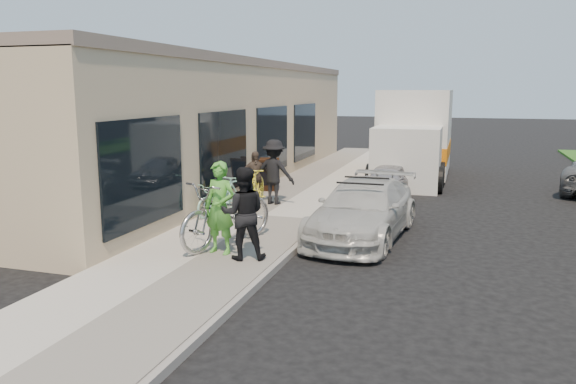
# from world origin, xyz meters

# --- Properties ---
(ground) EXTENTS (120.00, 120.00, 0.00)m
(ground) POSITION_xyz_m (0.00, 0.00, 0.00)
(ground) COLOR black
(ground) RESTS_ON ground
(sidewalk) EXTENTS (3.00, 34.00, 0.15)m
(sidewalk) POSITION_xyz_m (-2.00, 3.00, 0.07)
(sidewalk) COLOR #B3ACA1
(sidewalk) RESTS_ON ground
(curb) EXTENTS (0.12, 34.00, 0.13)m
(curb) POSITION_xyz_m (-0.45, 3.00, 0.07)
(curb) COLOR gray
(curb) RESTS_ON ground
(storefront) EXTENTS (3.60, 20.00, 4.22)m
(storefront) POSITION_xyz_m (-5.24, 7.99, 2.12)
(storefront) COLOR tan
(storefront) RESTS_ON ground
(bike_rack) EXTENTS (0.27, 0.56, 0.85)m
(bike_rack) POSITION_xyz_m (-3.15, 2.58, 0.66)
(bike_rack) COLOR black
(bike_rack) RESTS_ON sidewalk
(sandwich_board) EXTENTS (0.74, 0.75, 1.01)m
(sandwich_board) POSITION_xyz_m (-3.03, 6.29, 0.67)
(sandwich_board) COLOR #321B0E
(sandwich_board) RESTS_ON sidewalk
(sedan_white) EXTENTS (2.17, 4.54, 1.32)m
(sedan_white) POSITION_xyz_m (0.67, 2.13, 0.64)
(sedan_white) COLOR #BBBAB6
(sedan_white) RESTS_ON ground
(sedan_silver) EXTENTS (1.39, 3.00, 1.00)m
(sedan_silver) POSITION_xyz_m (0.50, 7.28, 0.50)
(sedan_silver) COLOR #AAA9AF
(sedan_silver) RESTS_ON ground
(moving_truck) EXTENTS (2.51, 6.61, 3.25)m
(moving_truck) POSITION_xyz_m (0.91, 11.47, 1.44)
(moving_truck) COLOR silver
(moving_truck) RESTS_ON ground
(tandem_bike) EXTENTS (1.69, 2.71, 1.34)m
(tandem_bike) POSITION_xyz_m (-1.74, 0.20, 0.82)
(tandem_bike) COLOR #ABABAD
(tandem_bike) RESTS_ON sidewalk
(woman_rider) EXTENTS (0.71, 0.53, 1.78)m
(woman_rider) POSITION_xyz_m (-1.66, -0.36, 1.04)
(woman_rider) COLOR green
(woman_rider) RESTS_ON sidewalk
(man_standing) EXTENTS (1.02, 0.91, 1.73)m
(man_standing) POSITION_xyz_m (-1.09, -0.57, 1.01)
(man_standing) COLOR black
(man_standing) RESTS_ON sidewalk
(cruiser_bike_a) EXTENTS (0.77, 1.76, 1.02)m
(cruiser_bike_a) POSITION_xyz_m (-2.76, 3.16, 0.66)
(cruiser_bike_a) COLOR #88CCB3
(cruiser_bike_a) RESTS_ON sidewalk
(cruiser_bike_b) EXTENTS (0.89, 1.64, 0.82)m
(cruiser_bike_b) POSITION_xyz_m (-3.12, 2.71, 0.56)
(cruiser_bike_b) COLOR #88CCB3
(cruiser_bike_b) RESTS_ON sidewalk
(cruiser_bike_c) EXTENTS (0.79, 1.85, 1.08)m
(cruiser_bike_c) POSITION_xyz_m (-2.62, 4.19, 0.69)
(cruiser_bike_c) COLOR yellow
(cruiser_bike_c) RESTS_ON sidewalk
(bystander_a) EXTENTS (1.20, 0.76, 1.78)m
(bystander_a) POSITION_xyz_m (-2.21, 4.45, 1.04)
(bystander_a) COLOR black
(bystander_a) RESTS_ON sidewalk
(bystander_b) EXTENTS (0.92, 0.73, 1.45)m
(bystander_b) POSITION_xyz_m (-2.75, 4.36, 0.88)
(bystander_b) COLOR #504239
(bystander_b) RESTS_ON sidewalk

